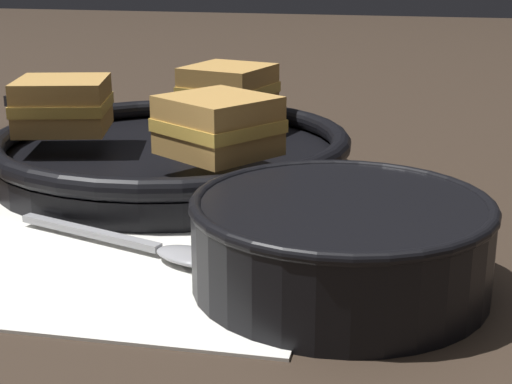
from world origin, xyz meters
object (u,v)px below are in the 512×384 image
Objects in this scene: skillet at (170,153)px; sandwich_far_left at (218,125)px; sandwich_near_right at (63,105)px; spoon at (164,250)px; sandwich_near_left at (228,89)px; soup_bowl at (341,237)px.

skillet is 0.11m from sandwich_far_left.
sandwich_near_right reaches higher than skillet.
spoon is 0.29m from sandwich_near_left.
skillet is at bearing -108.37° from sandwich_near_left.
sandwich_near_right is (-0.09, -0.02, 0.04)m from skillet.
spoon is at bearing -47.79° from sandwich_near_right.
sandwich_near_left is 0.16m from sandwich_far_left.
spoon is at bearing -90.81° from sandwich_far_left.
soup_bowl is at bearing -34.18° from sandwich_near_right.
skillet reaches higher than spoon.
soup_bowl is 1.90× the size of sandwich_near_left.
sandwich_far_left is (-0.12, 0.14, 0.03)m from soup_bowl.
spoon is 0.42× the size of skillet.
sandwich_near_left is at bearing 117.20° from soup_bowl.
sandwich_far_left reaches higher than spoon.
sandwich_far_left is at bearing -46.78° from skillet.
skillet is at bearing 133.22° from sandwich_far_left.
skillet is 0.10m from sandwich_near_right.
sandwich_near_right is at bearing -137.10° from sandwich_near_left.
sandwich_near_right is at bearing 145.82° from soup_bowl.
sandwich_near_left is 0.98× the size of sandwich_near_right.
sandwich_near_left and sandwich_near_right have the same top height.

